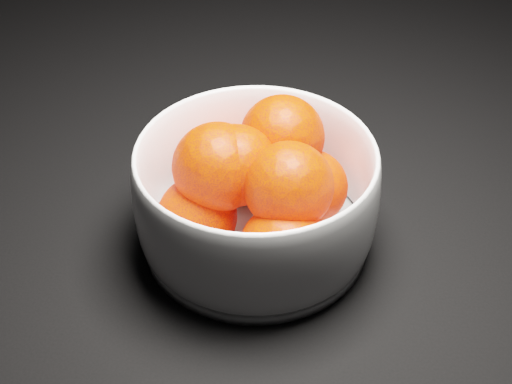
{
  "coord_description": "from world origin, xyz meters",
  "views": [
    {
      "loc": [
        -0.22,
        -0.18,
        0.41
      ],
      "look_at": [
        -0.25,
        0.25,
        0.05
      ],
      "focal_mm": 50.0,
      "sensor_mm": 36.0,
      "label": 1
    }
  ],
  "objects": [
    {
      "name": "bowl",
      "position": [
        -0.25,
        0.25,
        0.05
      ],
      "size": [
        0.19,
        0.19,
        0.09
      ],
      "rotation": [
        0.0,
        0.0,
        0.05
      ],
      "color": "white",
      "rests_on": "ground"
    },
    {
      "name": "orange_pile",
      "position": [
        -0.25,
        0.25,
        0.06
      ],
      "size": [
        0.15,
        0.17,
        0.11
      ],
      "color": "#F22202",
      "rests_on": "bowl"
    }
  ]
}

